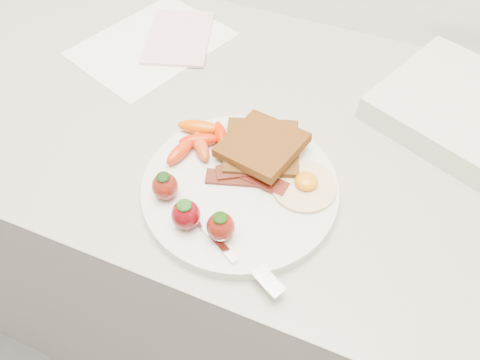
% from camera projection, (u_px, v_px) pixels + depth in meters
% --- Properties ---
extents(counter, '(2.00, 0.60, 0.90)m').
position_uv_depth(counter, '(251.00, 260.00, 1.09)').
color(counter, gray).
rests_on(counter, ground).
extents(plate, '(0.27, 0.27, 0.02)m').
position_uv_depth(plate, '(240.00, 188.00, 0.64)').
color(plate, silver).
rests_on(plate, counter).
extents(toast_lower, '(0.13, 0.13, 0.01)m').
position_uv_depth(toast_lower, '(262.00, 148.00, 0.67)').
color(toast_lower, '#3B1A0E').
rests_on(toast_lower, plate).
extents(toast_upper, '(0.12, 0.12, 0.02)m').
position_uv_depth(toast_upper, '(262.00, 145.00, 0.65)').
color(toast_upper, '#4D290B').
rests_on(toast_upper, toast_lower).
extents(fried_egg, '(0.09, 0.09, 0.02)m').
position_uv_depth(fried_egg, '(304.00, 185.00, 0.63)').
color(fried_egg, '#F9E6CB').
rests_on(fried_egg, plate).
extents(bacon_strips, '(0.12, 0.08, 0.01)m').
position_uv_depth(bacon_strips, '(249.00, 175.00, 0.64)').
color(bacon_strips, '#371006').
rests_on(bacon_strips, plate).
extents(baby_carrots, '(0.09, 0.11, 0.02)m').
position_uv_depth(baby_carrots, '(199.00, 139.00, 0.68)').
color(baby_carrots, red).
rests_on(baby_carrots, plate).
extents(strawberries, '(0.13, 0.07, 0.04)m').
position_uv_depth(strawberries, '(190.00, 209.00, 0.59)').
color(strawberries, maroon).
rests_on(strawberries, plate).
extents(fork, '(0.16, 0.08, 0.00)m').
position_uv_depth(fork, '(236.00, 255.00, 0.57)').
color(fork, silver).
rests_on(fork, plate).
extents(paper_sheet, '(0.28, 0.32, 0.00)m').
position_uv_depth(paper_sheet, '(152.00, 44.00, 0.86)').
color(paper_sheet, white).
rests_on(paper_sheet, counter).
extents(notepad, '(0.16, 0.19, 0.01)m').
position_uv_depth(notepad, '(179.00, 37.00, 0.87)').
color(notepad, beige).
rests_on(notepad, paper_sheet).
extents(appliance, '(0.35, 0.32, 0.04)m').
position_uv_depth(appliance, '(478.00, 117.00, 0.72)').
color(appliance, beige).
rests_on(appliance, counter).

